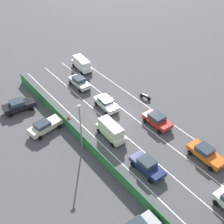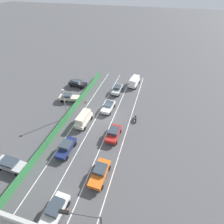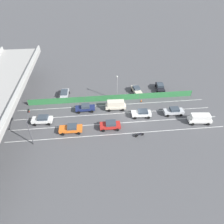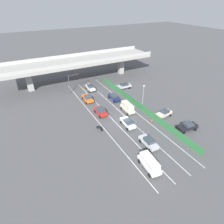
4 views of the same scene
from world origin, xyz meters
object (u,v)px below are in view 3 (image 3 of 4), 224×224
Objects in this scene: car_taxi_orange at (71,128)px; traffic_light at (29,123)px; car_van_cream at (116,105)px; motorcycle at (139,135)px; traffic_cone at (141,100)px; car_sedan_navy at (85,108)px; car_sedan_red at (110,125)px; parked_sedan_dark at (160,87)px; street_lamp at (117,85)px; car_sedan_silver at (174,111)px; car_sedan_white at (142,113)px; parked_wagon_silver at (64,94)px; parked_sedan_cream at (137,90)px; car_hatchback_white at (42,119)px; car_van_white at (200,118)px.

car_taxi_orange is 0.82× the size of traffic_light.
motorcycle is at bearing -158.75° from car_van_cream.
car_van_cream is at bearing 110.47° from traffic_cone.
car_sedan_red reaches higher than car_sedan_navy.
street_lamp is (-3.19, 11.79, 3.05)m from parked_sedan_dark.
car_sedan_silver is 7.48× the size of traffic_cone.
traffic_cone is at bearing -12.04° from car_sedan_white.
street_lamp is (7.13, 4.61, 3.08)m from car_sedan_white.
car_sedan_navy is 6.94m from car_van_cream.
parked_sedan_dark is at bearing -88.18° from parked_wagon_silver.
traffic_cone is (-3.74, -0.41, -0.64)m from parked_sedan_cream.
parked_sedan_dark is at bearing 0.50° from car_sedan_silver.
car_sedan_navy is at bearing -22.87° from car_taxi_orange.
car_hatchback_white is 23.19m from traffic_cone.
parked_wagon_silver is (-0.78, 24.61, -0.01)m from parked_sedan_dark.
car_sedan_silver is at bearing -90.07° from car_hatchback_white.
car_sedan_silver is 14.19m from street_lamp.
car_taxi_orange is at bearing -119.06° from car_hatchback_white.
car_sedan_red is 14.90m from parked_sedan_cream.
motorcycle is (-6.12, -19.54, -0.47)m from car_hatchback_white.
car_sedan_white is at bearing -78.10° from traffic_light.
parked_sedan_dark is (10.31, 0.09, 0.02)m from car_sedan_silver.
car_hatchback_white reaches higher than car_sedan_white.
parked_wagon_silver is at bearing -22.06° from car_hatchback_white.
car_van_white reaches higher than car_sedan_white.
street_lamp is (7.12, 11.88, 3.07)m from car_sedan_silver.
street_lamp is (10.29, -2.60, 3.06)m from car_sedan_red.
street_lamp reaches higher than car_sedan_silver.
car_sedan_navy is 0.93× the size of parked_wagon_silver.
car_taxi_orange is 15.17m from street_lamp.
car_sedan_red is at bearing 133.14° from parked_sedan_dark.
car_taxi_orange is at bearing 157.13° from car_sedan_navy.
car_van_cream is at bearing 119.55° from parked_sedan_dark.
parked_sedan_dark is 0.99× the size of parked_wagon_silver.
parked_sedan_dark is (13.49, -14.39, 0.01)m from car_sedan_red.
car_sedan_navy is at bearing 80.36° from car_sedan_silver.
traffic_light is (-14.09, 23.04, 3.09)m from parked_sedan_cream.
motorcycle is at bearing 170.71° from parked_sedan_cream.
parked_sedan_cream is at bearing -58.55° from traffic_light.
street_lamp reaches higher than car_sedan_red.
parked_sedan_cream is (12.78, -15.91, 0.02)m from car_taxi_orange.
car_sedan_red reaches higher than car_sedan_silver.
car_hatchback_white is 9.58m from car_sedan_navy.
car_sedan_white is at bearing 145.19° from parked_sedan_dark.
car_hatchback_white is 0.92× the size of car_van_cream.
traffic_cone is (2.45, -6.56, -0.99)m from car_van_cream.
car_van_cream is 7.07m from traffic_cone.
car_taxi_orange is 13.13m from parked_wagon_silver.
parked_sedan_cream is at bearing 34.56° from car_sedan_silver.
car_sedan_red is 16.30m from parked_wagon_silver.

